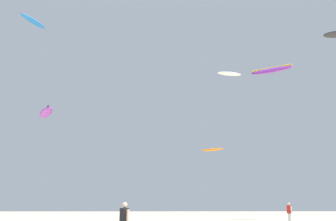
# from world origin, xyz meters

# --- Properties ---
(person_foreground) EXTENTS (0.44, 0.43, 1.71)m
(person_foreground) POSITION_xyz_m (-1.90, 3.07, 1.00)
(person_foreground) COLOR black
(person_foreground) RESTS_ON ground
(person_midground) EXTENTS (0.38, 0.52, 1.69)m
(person_midground) POSITION_xyz_m (10.02, 18.10, 0.99)
(person_midground) COLOR silver
(person_midground) RESTS_ON ground
(kite_aloft_0) EXTENTS (2.46, 1.23, 0.30)m
(kite_aloft_0) POSITION_xyz_m (5.79, 18.93, 13.36)
(kite_aloft_0) COLOR white
(kite_aloft_1) EXTENTS (2.82, 4.45, 0.62)m
(kite_aloft_1) POSITION_xyz_m (-17.55, 29.77, 24.71)
(kite_aloft_1) COLOR blue
(kite_aloft_3) EXTENTS (2.96, 4.61, 0.76)m
(kite_aloft_3) POSITION_xyz_m (-12.49, 23.24, 10.65)
(kite_aloft_3) COLOR purple
(kite_aloft_4) EXTENTS (3.35, 2.49, 0.85)m
(kite_aloft_4) POSITION_xyz_m (8.27, 14.30, 11.94)
(kite_aloft_4) COLOR purple
(kite_aloft_5) EXTENTS (3.62, 2.91, 0.39)m
(kite_aloft_5) POSITION_xyz_m (6.99, 41.09, 9.48)
(kite_aloft_5) COLOR orange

